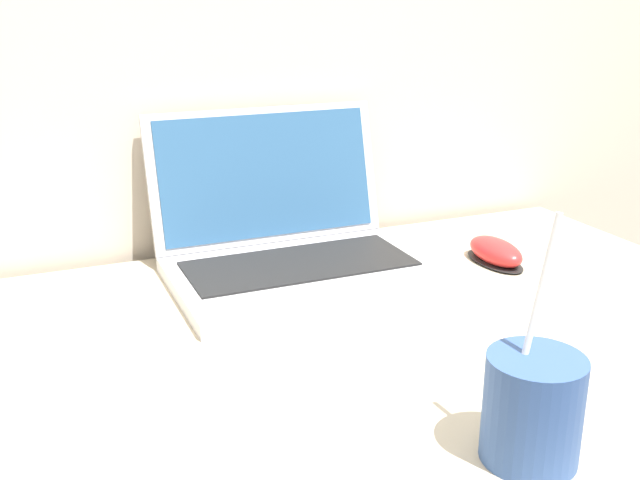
{
  "coord_description": "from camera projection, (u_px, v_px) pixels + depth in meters",
  "views": [
    {
      "loc": [
        -0.37,
        -0.34,
        1.14
      ],
      "look_at": [
        -0.01,
        0.5,
        0.83
      ],
      "focal_mm": 42.0,
      "sensor_mm": 36.0,
      "label": 1
    }
  ],
  "objects": [
    {
      "name": "laptop",
      "position": [
        291.0,
        241.0,
        1.06
      ],
      "size": [
        0.36,
        0.31,
        0.22
      ],
      "color": "silver",
      "rests_on": "desk"
    },
    {
      "name": "drink_cup",
      "position": [
        533.0,
        406.0,
        0.63
      ],
      "size": [
        0.08,
        0.08,
        0.22
      ],
      "color": "#33518C",
      "rests_on": "desk"
    },
    {
      "name": "computer_mouse",
      "position": [
        495.0,
        253.0,
        1.1
      ],
      "size": [
        0.06,
        0.11,
        0.04
      ],
      "color": "black",
      "rests_on": "desk"
    }
  ]
}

